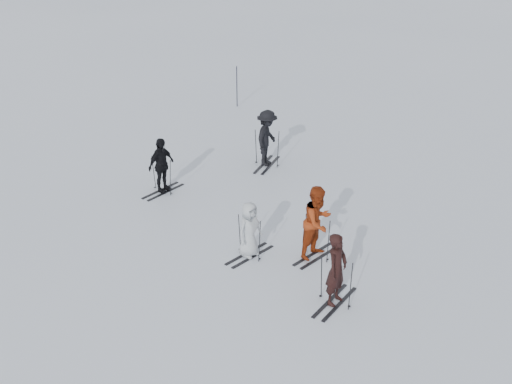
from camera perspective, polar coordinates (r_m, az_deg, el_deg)
ground at (r=17.72m, az=-1.24°, el=-4.20°), size 120.00×120.00×0.00m
skier_near_dark at (r=14.76m, az=7.17°, el=-6.92°), size 0.54×0.72×1.77m
skier_red at (r=16.51m, az=5.51°, el=-2.76°), size 1.03×1.15×1.96m
skier_grey at (r=16.57m, az=-0.59°, el=-3.43°), size 0.70×0.85×1.50m
skier_uphill_left at (r=20.34m, az=-8.41°, el=2.30°), size 0.68×1.11×1.77m
skier_uphill_far at (r=22.15m, az=0.98°, el=4.76°), size 0.77×1.29×1.97m
skis_near_dark at (r=14.90m, az=7.11°, el=-7.82°), size 1.81×1.20×1.22m
skis_red at (r=16.70m, az=5.46°, el=-3.94°), size 1.83×1.38×1.19m
skis_grey at (r=16.66m, az=-0.59°, el=-3.95°), size 1.79×1.34×1.16m
skis_uphill_left at (r=20.45m, az=-8.36°, el=1.56°), size 1.81×1.26×1.20m
skis_uphill_far at (r=22.26m, az=0.98°, el=3.99°), size 1.86×1.03×1.33m
piste_marker at (r=28.73m, az=-1.71°, el=9.36°), size 0.04×0.04×1.82m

